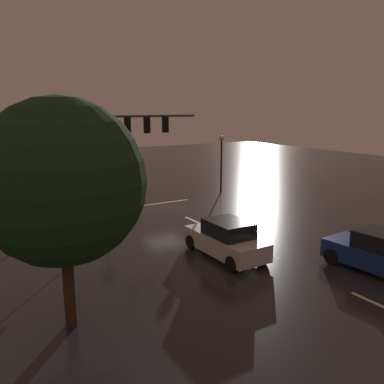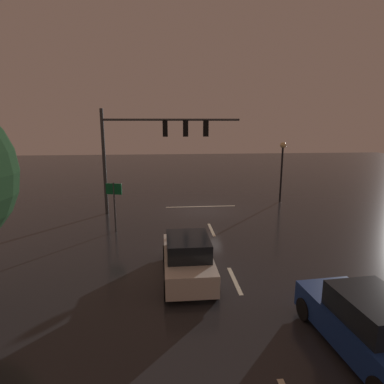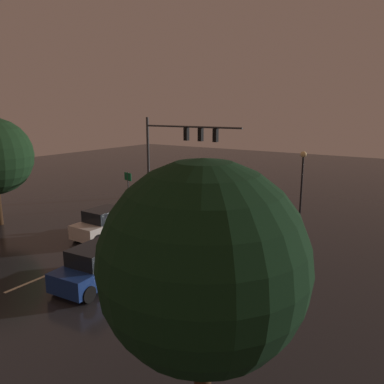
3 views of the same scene
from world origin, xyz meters
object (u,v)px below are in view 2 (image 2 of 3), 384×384
object	(u,v)px
traffic_signal_assembly	(154,139)
car_distant	(368,326)
car_approaching	(188,258)
street_lamp_left_kerb	(282,160)
route_sign	(114,197)

from	to	relation	value
traffic_signal_assembly	car_distant	distance (m)	15.84
car_approaching	street_lamp_left_kerb	bearing A→B (deg)	-124.46
car_approaching	car_distant	size ratio (longest dim) A/B	0.98
car_distant	street_lamp_left_kerb	bearing A→B (deg)	-102.57
car_distant	street_lamp_left_kerb	distance (m)	16.85
car_approaching	street_lamp_left_kerb	world-z (taller)	street_lamp_left_kerb
traffic_signal_assembly	street_lamp_left_kerb	size ratio (longest dim) A/B	1.97
car_approaching	route_sign	size ratio (longest dim) A/B	1.58
traffic_signal_assembly	street_lamp_left_kerb	bearing A→B (deg)	-167.43
traffic_signal_assembly	car_approaching	bearing A→B (deg)	98.58
traffic_signal_assembly	car_distant	world-z (taller)	traffic_signal_assembly
route_sign	car_distant	bearing A→B (deg)	127.12
car_approaching	street_lamp_left_kerb	xyz separation A→B (m)	(-7.96, -11.60, 2.41)
route_sign	traffic_signal_assembly	bearing A→B (deg)	-119.67
traffic_signal_assembly	route_sign	bearing A→B (deg)	60.33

